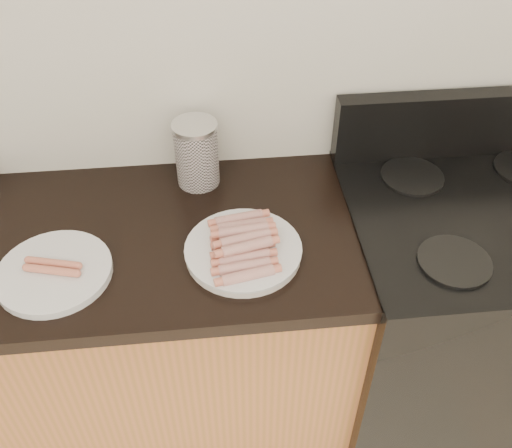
{
  "coord_description": "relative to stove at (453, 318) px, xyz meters",
  "views": [
    {
      "loc": [
        0.03,
        0.6,
        1.92
      ],
      "look_at": [
        0.13,
        1.62,
        0.98
      ],
      "focal_mm": 40.0,
      "sensor_mm": 36.0,
      "label": 1
    }
  ],
  "objects": [
    {
      "name": "canister",
      "position": [
        -0.78,
        0.23,
        0.54
      ],
      "size": [
        0.12,
        0.12,
        0.19
      ],
      "rotation": [
        0.0,
        0.0,
        0.38
      ],
      "color": "silver",
      "rests_on": "counter_slab"
    },
    {
      "name": "stove_panel",
      "position": [
        0.0,
        0.28,
        0.55
      ],
      "size": [
        0.76,
        0.06,
        0.2
      ],
      "primitive_type": "cube",
      "color": "black",
      "rests_on": "stove"
    },
    {
      "name": "wall_back",
      "position": [
        -0.78,
        0.32,
        0.84
      ],
      "size": [
        4.0,
        0.04,
        2.6
      ],
      "primitive_type": "cube",
      "color": "silver",
      "rests_on": "ground"
    },
    {
      "name": "burner_near_left",
      "position": [
        -0.17,
        -0.17,
        0.46
      ],
      "size": [
        0.18,
        0.18,
        0.01
      ],
      "primitive_type": "cylinder",
      "color": "black",
      "rests_on": "stove"
    },
    {
      "name": "plain_sausages",
      "position": [
        -1.14,
        -0.1,
        0.47
      ],
      "size": [
        0.13,
        0.08,
        0.02
      ],
      "rotation": [
        0.0,
        0.0,
        -0.25
      ],
      "color": "#DA8E4A",
      "rests_on": "side_plate"
    },
    {
      "name": "side_plate",
      "position": [
        -1.14,
        -0.1,
        0.45
      ],
      "size": [
        0.36,
        0.36,
        0.02
      ],
      "primitive_type": "cylinder",
      "rotation": [
        0.0,
        0.0,
        0.42
      ],
      "color": "white",
      "rests_on": "counter_slab"
    },
    {
      "name": "burner_far_left",
      "position": [
        -0.17,
        0.17,
        0.46
      ],
      "size": [
        0.18,
        0.18,
        0.01
      ],
      "primitive_type": "cylinder",
      "color": "black",
      "rests_on": "stove"
    },
    {
      "name": "hotdog_pile",
      "position": [
        -0.68,
        -0.08,
        0.48
      ],
      "size": [
        0.13,
        0.25,
        0.05
      ],
      "rotation": [
        0.0,
        0.0,
        0.15
      ],
      "color": "maroon",
      "rests_on": "main_plate"
    },
    {
      "name": "stove",
      "position": [
        0.0,
        0.0,
        0.0
      ],
      "size": [
        0.76,
        0.65,
        0.91
      ],
      "color": "black",
      "rests_on": "floor"
    },
    {
      "name": "main_plate",
      "position": [
        -0.68,
        -0.08,
        0.45
      ],
      "size": [
        0.36,
        0.36,
        0.02
      ],
      "primitive_type": "cylinder",
      "rotation": [
        0.0,
        0.0,
        -0.27
      ],
      "color": "silver",
      "rests_on": "counter_slab"
    }
  ]
}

